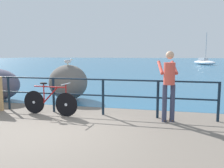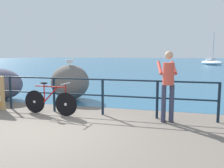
# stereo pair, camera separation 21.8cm
# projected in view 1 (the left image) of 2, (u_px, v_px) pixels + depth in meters

# --- Properties ---
(ground_plane) EXTENTS (120.00, 120.00, 0.10)m
(ground_plane) POSITION_uv_depth(u_px,v_px,m) (142.00, 71.00, 24.63)
(ground_plane) COLOR #6B6056
(sea_surface) EXTENTS (120.00, 90.00, 0.01)m
(sea_surface) POSITION_uv_depth(u_px,v_px,m) (155.00, 62.00, 51.17)
(sea_surface) COLOR #285B7F
(sea_surface) RESTS_ON ground_plane
(promenade_railing) EXTENTS (7.63, 0.07, 1.02)m
(promenade_railing) POSITION_uv_depth(u_px,v_px,m) (78.00, 91.00, 6.78)
(promenade_railing) COLOR black
(promenade_railing) RESTS_ON ground_plane
(bicycle) EXTENTS (1.70, 0.48, 0.92)m
(bicycle) POSITION_uv_depth(u_px,v_px,m) (50.00, 101.00, 6.63)
(bicycle) COLOR black
(bicycle) RESTS_ON ground_plane
(person_at_railing) EXTENTS (0.55, 0.67, 1.78)m
(person_at_railing) POSITION_uv_depth(u_px,v_px,m) (169.00, 83.00, 5.90)
(person_at_railing) COLOR #333851
(person_at_railing) RESTS_ON ground_plane
(breakwater_boulder_main) EXTENTS (1.44, 1.38, 1.30)m
(breakwater_boulder_main) POSITION_uv_depth(u_px,v_px,m) (68.00, 82.00, 8.83)
(breakwater_boulder_main) COLOR #605B56
(breakwater_boulder_main) RESTS_ON ground
(seagull) EXTENTS (0.31, 0.25, 0.23)m
(seagull) POSITION_uv_depth(u_px,v_px,m) (68.00, 61.00, 8.71)
(seagull) COLOR gold
(seagull) RESTS_ON breakwater_boulder_main
(sailboat) EXTENTS (3.52, 4.38, 4.90)m
(sailboat) POSITION_uv_depth(u_px,v_px,m) (204.00, 62.00, 36.37)
(sailboat) COLOR white
(sailboat) RESTS_ON sea_surface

